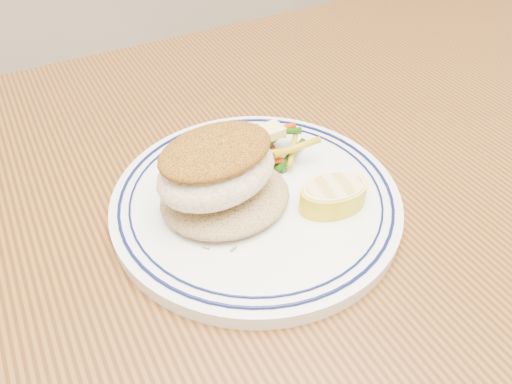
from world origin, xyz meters
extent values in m
cube|color=#49280E|center=(0.00, 0.00, 0.73)|extent=(1.50, 0.90, 0.04)
cylinder|color=#49280E|center=(0.68, 0.38, 0.35)|extent=(0.07, 0.07, 0.71)
cylinder|color=white|center=(-0.02, 0.05, 0.76)|extent=(0.28, 0.28, 0.01)
torus|color=#0A113F|center=(-0.02, 0.05, 0.77)|extent=(0.27, 0.27, 0.00)
torus|color=#0A113F|center=(-0.02, 0.05, 0.77)|extent=(0.24, 0.24, 0.00)
ellipsoid|color=#9B7C4D|center=(-0.06, 0.05, 0.78)|extent=(0.13, 0.11, 0.02)
ellipsoid|color=white|center=(-0.06, 0.05, 0.81)|extent=(0.13, 0.10, 0.05)
ellipsoid|color=#8F5A17|center=(-0.06, 0.05, 0.83)|extent=(0.12, 0.09, 0.02)
cylinder|color=#1A4E09|center=(0.01, 0.09, 0.77)|extent=(0.02, 0.05, 0.01)
cylinder|color=#1A4E09|center=(0.01, 0.11, 0.77)|extent=(0.05, 0.04, 0.01)
cylinder|color=#1A4E09|center=(0.02, 0.09, 0.77)|extent=(0.03, 0.05, 0.01)
cylinder|color=#C23909|center=(0.00, 0.06, 0.77)|extent=(0.01, 0.06, 0.01)
cylinder|color=#C23909|center=(0.00, 0.08, 0.77)|extent=(0.04, 0.03, 0.01)
cylinder|color=#1A4E09|center=(0.03, 0.08, 0.77)|extent=(0.05, 0.03, 0.01)
cylinder|color=#C23909|center=(0.02, 0.10, 0.78)|extent=(0.05, 0.04, 0.01)
cylinder|color=#C23909|center=(-0.01, 0.09, 0.78)|extent=(0.06, 0.02, 0.01)
cylinder|color=gold|center=(0.01, 0.11, 0.78)|extent=(0.02, 0.05, 0.01)
cylinder|color=gold|center=(-0.01, 0.10, 0.78)|extent=(0.01, 0.05, 0.01)
cylinder|color=gold|center=(0.04, 0.08, 0.78)|extent=(0.04, 0.05, 0.01)
cylinder|color=#C23909|center=(-0.01, 0.09, 0.78)|extent=(0.05, 0.01, 0.01)
cylinder|color=#1A4E09|center=(0.00, 0.10, 0.78)|extent=(0.04, 0.04, 0.01)
cylinder|color=#1A4E09|center=(-0.02, 0.09, 0.78)|extent=(0.05, 0.01, 0.01)
cylinder|color=gold|center=(0.02, 0.08, 0.78)|extent=(0.05, 0.02, 0.01)
cylinder|color=#1A4E09|center=(0.00, 0.11, 0.78)|extent=(0.06, 0.01, 0.02)
cylinder|color=#1A4E09|center=(0.01, 0.10, 0.78)|extent=(0.05, 0.03, 0.02)
cylinder|color=#1A4E09|center=(0.01, 0.09, 0.79)|extent=(0.06, 0.03, 0.02)
cylinder|color=#1A4E09|center=(0.03, 0.11, 0.79)|extent=(0.06, 0.03, 0.01)
cylinder|color=#C23909|center=(0.02, 0.10, 0.79)|extent=(0.06, 0.02, 0.02)
cylinder|color=gold|center=(0.04, 0.07, 0.79)|extent=(0.05, 0.01, 0.01)
cube|color=#F9E979|center=(0.02, 0.09, 0.80)|extent=(0.03, 0.02, 0.01)
torus|color=white|center=(0.03, 0.00, 0.79)|extent=(0.07, 0.07, 0.00)
camera|label=1|loc=(-0.20, -0.27, 1.09)|focal=35.00mm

